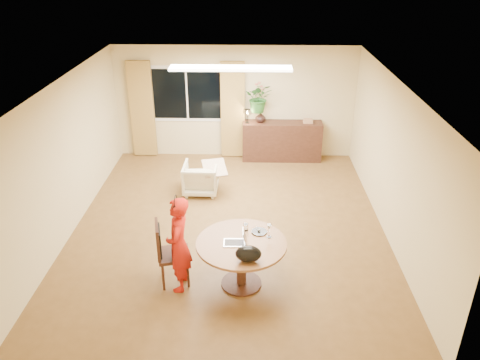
# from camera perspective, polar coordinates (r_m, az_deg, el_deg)

# --- Properties ---
(floor) EXTENTS (6.50, 6.50, 0.00)m
(floor) POSITION_cam_1_polar(r_m,az_deg,el_deg) (8.48, -1.34, -5.58)
(floor) COLOR brown
(floor) RESTS_ON ground
(ceiling) EXTENTS (6.50, 6.50, 0.00)m
(ceiling) POSITION_cam_1_polar(r_m,az_deg,el_deg) (7.44, -1.56, 11.66)
(ceiling) COLOR white
(ceiling) RESTS_ON wall_back
(wall_back) EXTENTS (5.50, 0.00, 5.50)m
(wall_back) POSITION_cam_1_polar(r_m,az_deg,el_deg) (10.92, -0.61, 9.41)
(wall_back) COLOR #D1BD87
(wall_back) RESTS_ON floor
(wall_left) EXTENTS (0.00, 6.50, 6.50)m
(wall_left) POSITION_cam_1_polar(r_m,az_deg,el_deg) (8.46, -20.40, 2.51)
(wall_left) COLOR #D1BD87
(wall_left) RESTS_ON floor
(wall_right) EXTENTS (0.00, 6.50, 6.50)m
(wall_right) POSITION_cam_1_polar(r_m,az_deg,el_deg) (8.21, 18.12, 2.15)
(wall_right) COLOR #D1BD87
(wall_right) RESTS_ON floor
(window) EXTENTS (1.70, 0.03, 1.30)m
(window) POSITION_cam_1_polar(r_m,az_deg,el_deg) (10.94, -6.49, 10.37)
(window) COLOR white
(window) RESTS_ON wall_back
(curtain_left) EXTENTS (0.55, 0.08, 2.25)m
(curtain_left) POSITION_cam_1_polar(r_m,az_deg,el_deg) (11.16, -11.85, 8.39)
(curtain_left) COLOR olive
(curtain_left) RESTS_ON wall_back
(curtain_right) EXTENTS (0.55, 0.08, 2.25)m
(curtain_right) POSITION_cam_1_polar(r_m,az_deg,el_deg) (10.88, -0.89, 8.48)
(curtain_right) COLOR olive
(curtain_right) RESTS_ON wall_back
(ceiling_panel) EXTENTS (2.20, 0.35, 0.05)m
(ceiling_panel) POSITION_cam_1_polar(r_m,az_deg,el_deg) (8.61, -1.14, 13.47)
(ceiling_panel) COLOR white
(ceiling_panel) RESTS_ON ceiling
(dining_table) EXTENTS (1.30, 1.30, 0.74)m
(dining_table) POSITION_cam_1_polar(r_m,az_deg,el_deg) (6.79, 0.17, -8.72)
(dining_table) COLOR brown
(dining_table) RESTS_ON floor
(dining_chair) EXTENTS (0.57, 0.54, 1.02)m
(dining_chair) POSITION_cam_1_polar(r_m,az_deg,el_deg) (6.97, -8.08, -8.77)
(dining_chair) COLOR black
(dining_chair) RESTS_ON floor
(child) EXTENTS (0.54, 0.36, 1.46)m
(child) POSITION_cam_1_polar(r_m,az_deg,el_deg) (6.73, -7.49, -7.82)
(child) COLOR red
(child) RESTS_ON floor
(laptop) EXTENTS (0.33, 0.23, 0.22)m
(laptop) POSITION_cam_1_polar(r_m,az_deg,el_deg) (6.63, -0.70, -6.94)
(laptop) COLOR #B7B7BC
(laptop) RESTS_ON dining_table
(tumbler) EXTENTS (0.09, 0.09, 0.11)m
(tumbler) POSITION_cam_1_polar(r_m,az_deg,el_deg) (6.94, 0.68, -5.78)
(tumbler) COLOR white
(tumbler) RESTS_ON dining_table
(wine_glass) EXTENTS (0.09, 0.09, 0.21)m
(wine_glass) POSITION_cam_1_polar(r_m,az_deg,el_deg) (6.77, 3.57, -6.20)
(wine_glass) COLOR white
(wine_glass) RESTS_ON dining_table
(pot_lid) EXTENTS (0.27, 0.27, 0.04)m
(pot_lid) POSITION_cam_1_polar(r_m,az_deg,el_deg) (6.92, 2.36, -6.26)
(pot_lid) COLOR white
(pot_lid) RESTS_ON dining_table
(handbag) EXTENTS (0.38, 0.26, 0.24)m
(handbag) POSITION_cam_1_polar(r_m,az_deg,el_deg) (6.27, 1.03, -8.99)
(handbag) COLOR black
(handbag) RESTS_ON dining_table
(armchair) EXTENTS (0.69, 0.71, 0.64)m
(armchair) POSITION_cam_1_polar(r_m,az_deg,el_deg) (9.50, -4.80, 0.23)
(armchair) COLOR beige
(armchair) RESTS_ON floor
(throw) EXTENTS (0.57, 0.64, 0.03)m
(throw) POSITION_cam_1_polar(r_m,az_deg,el_deg) (9.29, -3.14, 1.93)
(throw) COLOR beige
(throw) RESTS_ON armchair
(sideboard) EXTENTS (1.83, 0.45, 0.91)m
(sideboard) POSITION_cam_1_polar(r_m,az_deg,el_deg) (10.99, 5.12, 4.75)
(sideboard) COLOR black
(sideboard) RESTS_ON floor
(vase) EXTENTS (0.29, 0.29, 0.25)m
(vase) POSITION_cam_1_polar(r_m,az_deg,el_deg) (10.77, 2.51, 7.66)
(vase) COLOR black
(vase) RESTS_ON sideboard
(bouquet) EXTENTS (0.60, 0.53, 0.66)m
(bouquet) POSITION_cam_1_polar(r_m,az_deg,el_deg) (10.63, 2.33, 9.99)
(bouquet) COLOR #2A6024
(bouquet) RESTS_ON vase
(book_stack) EXTENTS (0.23, 0.18, 0.09)m
(book_stack) POSITION_cam_1_polar(r_m,az_deg,el_deg) (10.87, 8.30, 7.15)
(book_stack) COLOR #99684E
(book_stack) RESTS_ON sideboard
(desk_lamp) EXTENTS (0.18, 0.18, 0.34)m
(desk_lamp) POSITION_cam_1_polar(r_m,az_deg,el_deg) (10.70, 0.88, 7.82)
(desk_lamp) COLOR black
(desk_lamp) RESTS_ON sideboard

